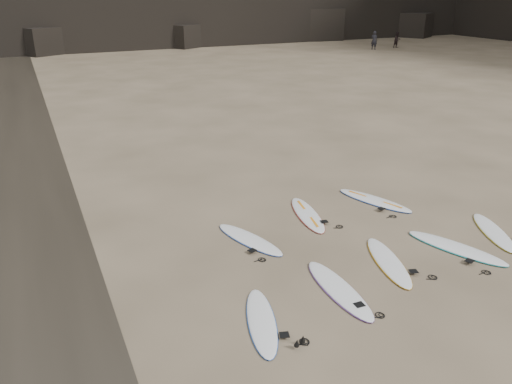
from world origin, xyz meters
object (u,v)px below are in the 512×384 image
(surfboard_3, at_px, (456,248))
(surfboard_6, at_px, (307,214))
(surfboard_7, at_px, (374,200))
(person_b, at_px, (397,40))
(surfboard_2, at_px, (388,261))
(surfboard_0, at_px, (262,321))
(surfboard_1, at_px, (339,289))
(surfboard_5, at_px, (249,239))
(surfboard_4, at_px, (494,232))
(person_a, at_px, (374,40))

(surfboard_3, relative_size, surfboard_6, 1.05)
(surfboard_7, xyz_separation_m, person_b, (27.13, 31.95, 0.76))
(surfboard_2, height_order, surfboard_6, surfboard_6)
(surfboard_0, xyz_separation_m, surfboard_7, (5.67, 3.89, 0.01))
(surfboard_2, bearing_deg, surfboard_3, 12.11)
(surfboard_1, xyz_separation_m, surfboard_5, (-0.82, 2.90, -0.00))
(surfboard_4, height_order, surfboard_7, surfboard_7)
(surfboard_2, height_order, surfboard_5, surfboard_2)
(surfboard_1, height_order, person_b, person_b)
(surfboard_2, relative_size, surfboard_7, 0.95)
(surfboard_5, relative_size, surfboard_6, 0.96)
(surfboard_0, relative_size, person_a, 1.22)
(surfboard_2, xyz_separation_m, surfboard_7, (1.96, 3.11, 0.00))
(surfboard_1, height_order, surfboard_7, same)
(surfboard_7, height_order, person_b, person_b)
(surfboard_7, bearing_deg, surfboard_0, -166.26)
(surfboard_3, distance_m, surfboard_4, 1.58)
(surfboard_6, distance_m, person_b, 43.50)
(surfboard_4, distance_m, surfboard_6, 4.98)
(surfboard_0, bearing_deg, surfboard_6, 67.59)
(surfboard_6, xyz_separation_m, person_b, (29.49, 31.96, 0.76))
(surfboard_1, height_order, surfboard_3, surfboard_3)
(surfboard_1, bearing_deg, person_b, 51.43)
(surfboard_2, distance_m, surfboard_6, 3.12)
(surfboard_2, bearing_deg, surfboard_0, -151.02)
(surfboard_3, bearing_deg, surfboard_5, 129.13)
(surfboard_6, height_order, person_b, person_b)
(surfboard_0, height_order, surfboard_4, surfboard_4)
(surfboard_3, distance_m, person_a, 42.40)
(surfboard_0, xyz_separation_m, surfboard_6, (3.30, 3.88, 0.00))
(surfboard_2, distance_m, surfboard_5, 3.50)
(surfboard_2, xyz_separation_m, surfboard_3, (1.97, -0.17, 0.00))
(surfboard_3, height_order, person_a, person_a)
(surfboard_6, bearing_deg, surfboard_7, 12.66)
(person_a, height_order, person_b, person_a)
(surfboard_4, bearing_deg, person_a, 82.41)
(surfboard_5, relative_size, person_b, 1.45)
(person_a, xyz_separation_m, person_b, (3.17, 0.25, -0.10))
(surfboard_5, bearing_deg, surfboard_7, -9.43)
(surfboard_7, bearing_deg, person_a, 32.19)
(surfboard_3, relative_size, surfboard_5, 1.09)
(surfboard_7, relative_size, person_a, 1.38)
(surfboard_0, height_order, person_a, person_a)
(surfboard_0, bearing_deg, surfboard_2, 29.90)
(surfboard_3, height_order, surfboard_5, surfboard_3)
(surfboard_0, height_order, surfboard_6, surfboard_6)
(surfboard_4, relative_size, surfboard_5, 0.98)
(surfboard_4, height_order, surfboard_5, surfboard_5)
(surfboard_2, xyz_separation_m, surfboard_4, (3.54, 0.06, -0.00))
(surfboard_1, relative_size, surfboard_3, 0.98)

